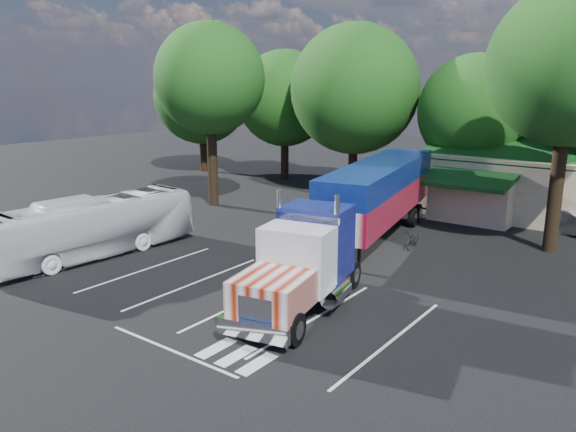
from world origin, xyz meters
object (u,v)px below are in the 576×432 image
Objects in this scene: semi_truck at (364,205)px; bicycle at (413,239)px; tour_bus at (93,227)px; woman at (322,264)px.

bicycle is at bearing 44.07° from semi_truck.
semi_truck is 13.81m from tour_bus.
woman reaches higher than bicycle.
bicycle is (1.00, 7.37, -0.39)m from woman.
semi_truck is 5.23m from woman.
semi_truck is 3.66m from bicycle.
woman is 0.16× the size of tour_bus.
tour_bus reaches higher than woman.
semi_truck is 2.00× the size of tour_bus.
tour_bus is at bearing -153.26° from semi_truck.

